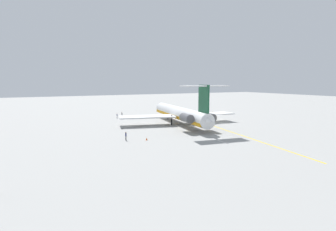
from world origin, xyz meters
name	(u,v)px	position (x,y,z in m)	size (l,w,h in m)	color
ground	(221,123)	(0.00, 0.00, 0.00)	(355.60, 355.60, 0.00)	gray
main_jetliner	(181,114)	(3.44, 12.03, 3.22)	(40.54, 35.95, 11.82)	white
ground_crew_near_nose	(122,114)	(27.41, 22.25, 1.15)	(0.38, 0.32, 1.82)	black
ground_crew_near_tail	(126,135)	(-9.63, 33.60, 1.16)	(0.45, 0.29, 1.83)	black
ground_crew_portside	(117,115)	(25.72, 24.57, 1.04)	(0.40, 0.26, 1.64)	black
ground_crew_starboard	(213,113)	(15.94, -8.65, 1.07)	(0.40, 0.27, 1.69)	black
safety_cone_nose	(192,113)	(23.94, -4.76, 0.28)	(0.40, 0.40, 0.55)	#EA590F
safety_cone_wingtip	(147,139)	(-11.65, 29.61, 0.28)	(0.40, 0.40, 0.55)	#EA590F
safety_cone_tail	(202,114)	(21.40, -7.56, 0.28)	(0.40, 0.40, 0.55)	#EA590F
taxiway_centreline	(202,122)	(4.57, 3.93, 0.00)	(91.34, 0.36, 0.01)	gold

